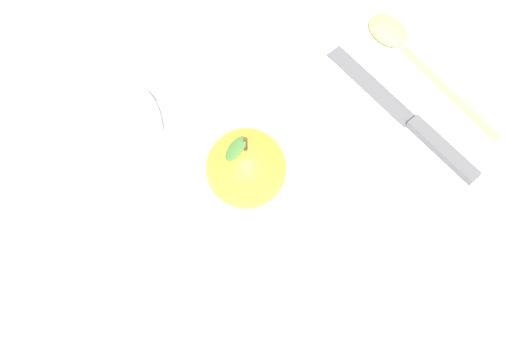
% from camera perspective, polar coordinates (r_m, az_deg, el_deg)
% --- Properties ---
extents(ground_plane, '(2.40, 2.40, 0.00)m').
position_cam_1_polar(ground_plane, '(0.69, 2.13, -0.42)').
color(ground_plane, silver).
extents(dinner_plate, '(0.24, 0.24, 0.02)m').
position_cam_1_polar(dinner_plate, '(0.68, -0.00, -0.33)').
color(dinner_plate, white).
rests_on(dinner_plate, ground_plane).
extents(apple, '(0.07, 0.07, 0.09)m').
position_cam_1_polar(apple, '(0.63, -0.78, 0.17)').
color(apple, gold).
rests_on(apple, dinner_plate).
extents(side_bowl, '(0.14, 0.14, 0.04)m').
position_cam_1_polar(side_bowl, '(0.70, -12.79, 2.39)').
color(side_bowl, white).
rests_on(side_bowl, ground_plane).
extents(knife, '(0.02, 0.20, 0.01)m').
position_cam_1_polar(knife, '(0.73, 12.32, 3.60)').
color(knife, '#59595E').
rests_on(knife, ground_plane).
extents(spoon, '(0.04, 0.18, 0.01)m').
position_cam_1_polar(spoon, '(0.78, 11.41, 9.65)').
color(spoon, '#D8B766').
rests_on(spoon, ground_plane).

